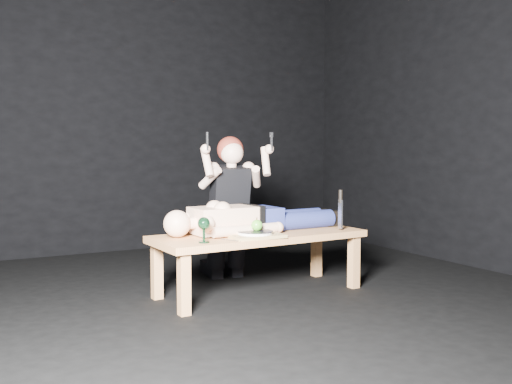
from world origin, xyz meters
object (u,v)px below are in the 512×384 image
kneeling_woman (227,206)px  serving_tray (255,236)px  table (259,263)px  goblet (204,230)px  lying_man (258,215)px  carving_knife (340,210)px

kneeling_woman → serving_tray: kneeling_woman is taller
table → kneeling_woman: kneeling_woman is taller
table → serving_tray: bearing=-129.5°
table → serving_tray: (-0.13, -0.17, 0.24)m
kneeling_woman → goblet: (-0.53, -0.77, -0.07)m
serving_tray → kneeling_woman: bearing=80.1°
table → lying_man: size_ratio=1.08×
lying_man → goblet: size_ratio=8.56×
kneeling_woman → serving_tray: (-0.13, -0.72, -0.14)m
kneeling_woman → lying_man: bearing=-78.7°
table → serving_tray: size_ratio=4.24×
table → lying_man: (0.04, 0.10, 0.35)m
table → kneeling_woman: (0.00, 0.55, 0.38)m
kneeling_woman → serving_tray: size_ratio=3.24×
goblet → carving_knife: (1.15, 0.05, 0.07)m
serving_tray → goblet: size_ratio=2.19×
carving_knife → lying_man: bearing=153.0°
table → serving_tray: 0.32m
lying_man → kneeling_woman: bearing=92.2°
table → carving_knife: 0.74m
goblet → carving_knife: bearing=2.6°
goblet → kneeling_woman: bearing=55.3°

